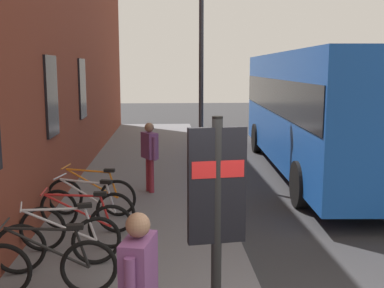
{
  "coord_description": "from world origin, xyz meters",
  "views": [
    {
      "loc": [
        -3.96,
        1.23,
        2.95
      ],
      "look_at": [
        4.6,
        0.75,
        1.57
      ],
      "focal_mm": 44.07,
      "sensor_mm": 36.0,
      "label": 1
    }
  ],
  "objects_px": {
    "bicycle_nearest_sign": "(77,226)",
    "pedestrian_by_facade": "(150,150)",
    "city_bus": "(317,105)",
    "pedestrian_near_bus": "(139,282)",
    "street_lamp": "(201,57)",
    "bicycle_by_door": "(60,243)",
    "bicycle_under_window": "(47,267)",
    "bicycle_beside_lamp": "(87,209)",
    "bicycle_far_end": "(92,196)",
    "transit_info_sign": "(217,202)"
  },
  "relations": [
    {
      "from": "pedestrian_by_facade",
      "to": "pedestrian_near_bus",
      "type": "relative_size",
      "value": 1.0
    },
    {
      "from": "bicycle_by_door",
      "to": "bicycle_beside_lamp",
      "type": "xyz_separation_m",
      "value": [
        1.59,
        -0.13,
        0.0
      ]
    },
    {
      "from": "bicycle_beside_lamp",
      "to": "transit_info_sign",
      "type": "relative_size",
      "value": 0.72
    },
    {
      "from": "bicycle_far_end",
      "to": "transit_info_sign",
      "type": "bearing_deg",
      "value": -157.7
    },
    {
      "from": "pedestrian_by_facade",
      "to": "pedestrian_near_bus",
      "type": "distance_m",
      "value": 6.75
    },
    {
      "from": "bicycle_nearest_sign",
      "to": "pedestrian_by_facade",
      "type": "xyz_separation_m",
      "value": [
        3.48,
        -1.02,
        0.59
      ]
    },
    {
      "from": "pedestrian_near_bus",
      "to": "street_lamp",
      "type": "xyz_separation_m",
      "value": [
        8.39,
        -1.17,
        2.13
      ]
    },
    {
      "from": "bicycle_far_end",
      "to": "bicycle_nearest_sign",
      "type": "bearing_deg",
      "value": -178.35
    },
    {
      "from": "bicycle_nearest_sign",
      "to": "street_lamp",
      "type": "relative_size",
      "value": 0.34
    },
    {
      "from": "street_lamp",
      "to": "bicycle_far_end",
      "type": "bearing_deg",
      "value": 144.74
    },
    {
      "from": "transit_info_sign",
      "to": "pedestrian_by_facade",
      "type": "relative_size",
      "value": 1.49
    },
    {
      "from": "bicycle_far_end",
      "to": "pedestrian_by_facade",
      "type": "relative_size",
      "value": 1.09
    },
    {
      "from": "bicycle_beside_lamp",
      "to": "transit_info_sign",
      "type": "xyz_separation_m",
      "value": [
        -3.79,
        -1.86,
        1.21
      ]
    },
    {
      "from": "bicycle_under_window",
      "to": "street_lamp",
      "type": "height_order",
      "value": "street_lamp"
    },
    {
      "from": "bicycle_by_door",
      "to": "city_bus",
      "type": "bearing_deg",
      "value": -41.59
    },
    {
      "from": "city_bus",
      "to": "bicycle_nearest_sign",
      "type": "bearing_deg",
      "value": 135.73
    },
    {
      "from": "bicycle_under_window",
      "to": "bicycle_nearest_sign",
      "type": "relative_size",
      "value": 1.0
    },
    {
      "from": "city_bus",
      "to": "pedestrian_by_facade",
      "type": "relative_size",
      "value": 6.61
    },
    {
      "from": "bicycle_under_window",
      "to": "pedestrian_near_bus",
      "type": "distance_m",
      "value": 2.22
    },
    {
      "from": "bicycle_under_window",
      "to": "bicycle_beside_lamp",
      "type": "distance_m",
      "value": 2.42
    },
    {
      "from": "bicycle_under_window",
      "to": "bicycle_far_end",
      "type": "distance_m",
      "value": 3.3
    },
    {
      "from": "bicycle_by_door",
      "to": "bicycle_nearest_sign",
      "type": "xyz_separation_m",
      "value": [
        0.71,
        -0.12,
        0.0
      ]
    },
    {
      "from": "street_lamp",
      "to": "bicycle_by_door",
      "type": "bearing_deg",
      "value": 157.23
    },
    {
      "from": "bicycle_nearest_sign",
      "to": "transit_info_sign",
      "type": "xyz_separation_m",
      "value": [
        -2.91,
        -1.87,
        1.21
      ]
    },
    {
      "from": "bicycle_far_end",
      "to": "pedestrian_near_bus",
      "type": "distance_m",
      "value": 5.21
    },
    {
      "from": "transit_info_sign",
      "to": "bicycle_nearest_sign",
      "type": "bearing_deg",
      "value": 32.64
    },
    {
      "from": "bicycle_nearest_sign",
      "to": "bicycle_far_end",
      "type": "bearing_deg",
      "value": 1.65
    },
    {
      "from": "city_bus",
      "to": "pedestrian_near_bus",
      "type": "xyz_separation_m",
      "value": [
        -9.04,
        4.47,
        -0.81
      ]
    },
    {
      "from": "transit_info_sign",
      "to": "city_bus",
      "type": "height_order",
      "value": "city_bus"
    },
    {
      "from": "bicycle_by_door",
      "to": "bicycle_far_end",
      "type": "relative_size",
      "value": 0.98
    },
    {
      "from": "bicycle_under_window",
      "to": "bicycle_by_door",
      "type": "height_order",
      "value": "same"
    },
    {
      "from": "bicycle_beside_lamp",
      "to": "pedestrian_by_facade",
      "type": "relative_size",
      "value": 1.08
    },
    {
      "from": "street_lamp",
      "to": "city_bus",
      "type": "bearing_deg",
      "value": -78.85
    },
    {
      "from": "street_lamp",
      "to": "bicycle_under_window",
      "type": "bearing_deg",
      "value": 160.01
    },
    {
      "from": "bicycle_beside_lamp",
      "to": "pedestrian_by_facade",
      "type": "bearing_deg",
      "value": -21.26
    },
    {
      "from": "bicycle_nearest_sign",
      "to": "bicycle_far_end",
      "type": "xyz_separation_m",
      "value": [
        1.76,
        0.05,
        -0.0
      ]
    },
    {
      "from": "pedestrian_near_bus",
      "to": "street_lamp",
      "type": "relative_size",
      "value": 0.31
    },
    {
      "from": "bicycle_nearest_sign",
      "to": "pedestrian_by_facade",
      "type": "bearing_deg",
      "value": -16.35
    },
    {
      "from": "pedestrian_by_facade",
      "to": "pedestrian_near_bus",
      "type": "bearing_deg",
      "value": -178.9
    },
    {
      "from": "bicycle_far_end",
      "to": "street_lamp",
      "type": "distance_m",
      "value": 4.93
    },
    {
      "from": "bicycle_under_window",
      "to": "pedestrian_near_bus",
      "type": "height_order",
      "value": "pedestrian_near_bus"
    },
    {
      "from": "bicycle_nearest_sign",
      "to": "street_lamp",
      "type": "xyz_separation_m",
      "value": [
        5.12,
        -2.32,
        2.72
      ]
    },
    {
      "from": "bicycle_nearest_sign",
      "to": "pedestrian_near_bus",
      "type": "height_order",
      "value": "pedestrian_near_bus"
    },
    {
      "from": "bicycle_beside_lamp",
      "to": "city_bus",
      "type": "height_order",
      "value": "city_bus"
    },
    {
      "from": "transit_info_sign",
      "to": "city_bus",
      "type": "relative_size",
      "value": 0.23
    },
    {
      "from": "bicycle_under_window",
      "to": "bicycle_far_end",
      "type": "height_order",
      "value": "same"
    },
    {
      "from": "transit_info_sign",
      "to": "street_lamp",
      "type": "bearing_deg",
      "value": -3.25
    },
    {
      "from": "bicycle_nearest_sign",
      "to": "pedestrian_by_facade",
      "type": "height_order",
      "value": "pedestrian_by_facade"
    },
    {
      "from": "bicycle_beside_lamp",
      "to": "bicycle_by_door",
      "type": "bearing_deg",
      "value": 175.24
    },
    {
      "from": "bicycle_beside_lamp",
      "to": "pedestrian_near_bus",
      "type": "bearing_deg",
      "value": -164.64
    }
  ]
}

